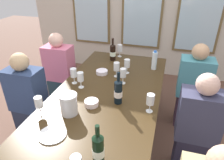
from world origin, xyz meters
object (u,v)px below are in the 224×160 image
object	(u,v)px
wine_glass_4	(39,103)
wine_bottle_2	(118,92)
wine_glass_3	(123,73)
seated_person_3	(196,130)
wine_glass_7	(74,73)
dining_table	(104,104)
wine_bottle_1	(113,52)
tasting_bowl_2	(102,72)
wine_glass_6	(80,78)
seated_person_2	(29,102)
wine_glass_1	(127,64)
tasting_bowl_1	(91,103)
seated_person_1	(192,89)
wine_bottle_0	(98,149)
wine_glass_8	(117,67)
wine_glass_0	(120,48)
seated_person_0	(60,74)
water_bottle	(154,61)
wine_glass_2	(150,100)
metal_pitcher	(69,104)
white_plate_0	(52,134)

from	to	relation	value
wine_glass_4	wine_bottle_2	bearing A→B (deg)	30.83
wine_glass_3	seated_person_3	xyz separation A→B (m)	(0.78, -0.30, -0.34)
seated_person_3	wine_glass_7	bearing A→B (deg)	173.05
dining_table	wine_bottle_1	xyz separation A→B (m)	(-0.17, 0.92, 0.18)
tasting_bowl_2	wine_glass_4	xyz separation A→B (m)	(-0.26, -0.88, 0.10)
wine_glass_6	seated_person_2	bearing A→B (deg)	-166.98
wine_bottle_2	wine_glass_1	world-z (taller)	wine_bottle_2
wine_glass_1	wine_bottle_2	bearing A→B (deg)	-84.85
seated_person_2	tasting_bowl_1	bearing A→B (deg)	-9.37
seated_person_3	seated_person_1	bearing A→B (deg)	90.00
wine_bottle_0	seated_person_1	bearing A→B (deg)	65.84
wine_glass_7	wine_glass_8	distance (m)	0.49
tasting_bowl_1	wine_glass_0	world-z (taller)	wine_glass_0
wine_glass_3	seated_person_1	size ratio (longest dim) A/B	0.16
dining_table	wine_bottle_2	size ratio (longest dim) A/B	7.42
seated_person_0	seated_person_3	xyz separation A→B (m)	(1.78, -0.69, 0.00)
wine_bottle_0	wine_glass_7	world-z (taller)	wine_bottle_0
wine_bottle_0	wine_glass_1	distance (m)	1.32
seated_person_3	seated_person_0	bearing A→B (deg)	158.77
dining_table	water_bottle	bearing A→B (deg)	63.87
wine_glass_1	wine_glass_2	distance (m)	0.76
metal_pitcher	wine_glass_2	world-z (taller)	metal_pitcher
wine_glass_1	wine_glass_6	bearing A→B (deg)	-130.09
wine_bottle_1	wine_glass_3	distance (m)	0.65
wine_bottle_0	seated_person_1	xyz separation A→B (m)	(0.68, 1.53, -0.33)
wine_glass_2	tasting_bowl_2	bearing A→B (deg)	137.61
wine_bottle_1	wine_glass_4	distance (m)	1.34
dining_table	wine_glass_4	xyz separation A→B (m)	(-0.44, -0.38, 0.19)
wine_bottle_2	wine_glass_6	bearing A→B (deg)	160.02
wine_glass_2	seated_person_3	world-z (taller)	seated_person_3
wine_bottle_2	wine_glass_1	size ratio (longest dim) A/B	1.81
wine_glass_3	seated_person_0	bearing A→B (deg)	158.66
wine_glass_4	dining_table	bearing A→B (deg)	40.73
water_bottle	wine_bottle_0	bearing A→B (deg)	-97.05
wine_glass_1	wine_glass_7	size ratio (longest dim) A/B	1.00
wine_bottle_1	water_bottle	distance (m)	0.58
wine_glass_3	wine_glass_2	bearing A→B (deg)	-51.09
wine_bottle_0	wine_glass_7	bearing A→B (deg)	123.23
wine_glass_1	tasting_bowl_1	bearing A→B (deg)	-102.83
wine_glass_2	white_plate_0	bearing A→B (deg)	-143.21
seated_person_0	dining_table	bearing A→B (deg)	-39.47
wine_glass_6	wine_glass_7	world-z (taller)	same
dining_table	seated_person_1	bearing A→B (deg)	42.16
white_plate_0	wine_glass_6	xyz separation A→B (m)	(-0.08, 0.72, 0.11)
metal_pitcher	wine_glass_3	world-z (taller)	metal_pitcher
wine_bottle_2	wine_glass_2	bearing A→B (deg)	-10.35
wine_bottle_2	tasting_bowl_1	world-z (taller)	wine_bottle_2
wine_glass_6	wine_glass_8	bearing A→B (deg)	49.48
water_bottle	wine_glass_2	distance (m)	0.88
dining_table	wine_glass_8	bearing A→B (deg)	90.08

